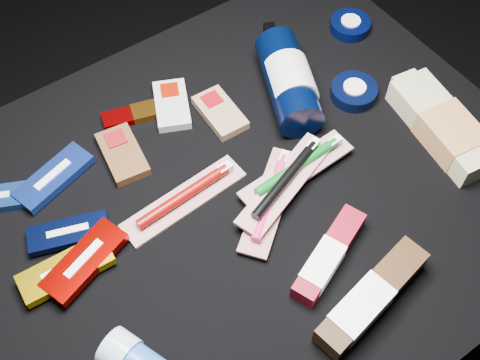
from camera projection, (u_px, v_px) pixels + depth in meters
ground at (237, 294)px, 1.29m from camera, size 3.00×3.00×0.00m
cloth_table at (237, 252)px, 1.13m from camera, size 0.98×0.78×0.40m
luna_bar_1 at (54, 177)px, 0.97m from camera, size 0.14×0.09×0.02m
luna_bar_2 at (69, 233)px, 0.91m from camera, size 0.13×0.08×0.02m
luna_bar_3 at (66, 270)px, 0.87m from camera, size 0.14×0.06×0.02m
luna_bar_4 at (85, 261)px, 0.88m from camera, size 0.15×0.09×0.02m
clif_bar_0 at (122, 152)px, 1.00m from camera, size 0.07×0.12×0.02m
clif_bar_1 at (172, 103)px, 1.05m from camera, size 0.10×0.12×0.02m
clif_bar_2 at (219, 111)px, 1.05m from camera, size 0.06×0.11×0.02m
power_bar at (139, 113)px, 1.04m from camera, size 0.12×0.07×0.01m
lotion_bottle at (289, 81)px, 1.04m from camera, size 0.15×0.25×0.08m
cream_tin_upper at (350, 25)px, 1.16m from camera, size 0.08×0.08×0.02m
cream_tin_lower at (354, 92)px, 1.07m from camera, size 0.08×0.08×0.03m
bodywash_bottle at (444, 127)px, 1.01m from camera, size 0.11×0.23×0.05m
toothbrush_pack_0 at (185, 197)px, 0.95m from camera, size 0.22×0.06×0.02m
toothbrush_pack_1 at (271, 198)px, 0.94m from camera, size 0.19×0.16×0.02m
toothbrush_pack_2 at (298, 168)px, 0.96m from camera, size 0.21×0.06×0.02m
toothbrush_pack_3 at (286, 180)px, 0.94m from camera, size 0.21×0.12×0.02m
toothpaste_carton_red at (327, 258)px, 0.88m from camera, size 0.17×0.10×0.03m
toothpaste_carton_green at (368, 301)px, 0.84m from camera, size 0.21×0.08×0.04m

